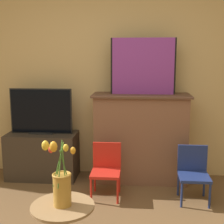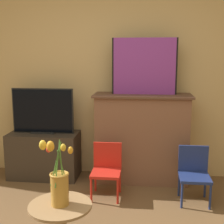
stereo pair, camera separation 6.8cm
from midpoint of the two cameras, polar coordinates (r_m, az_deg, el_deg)
The scene contains 9 objects.
wall_back at distance 3.99m, azimuth 0.26°, elevation 7.62°, with size 8.00×0.06×2.70m.
fireplace_mantel at distance 3.86m, azimuth 5.97°, elevation -4.53°, with size 1.17×0.46×1.08m.
painting at distance 3.74m, azimuth 6.47°, elevation 8.30°, with size 0.77×0.03×0.66m.
tv_stand at distance 4.10m, azimuth -11.79°, elevation -7.68°, with size 0.87×0.43×0.58m.
tv_monitor at distance 3.97m, azimuth -12.07°, elevation 0.09°, with size 0.77×0.12×0.56m.
chair_red at distance 3.49m, azimuth -0.42°, elevation -10.08°, with size 0.32×0.32×0.58m.
chair_blue at distance 3.49m, azimuth 15.31°, elevation -10.45°, with size 0.32×0.32×0.58m.
side_table at distance 2.53m, azimuth -8.55°, elevation -19.41°, with size 0.48×0.48×0.44m.
vase_tulips at distance 2.38m, azimuth -8.88°, elevation -12.76°, with size 0.22×0.22×0.53m.
Camera 2 is at (0.44, -1.83, 1.54)m, focal length 50.00 mm.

